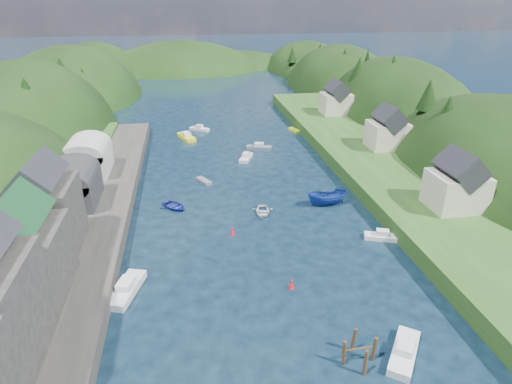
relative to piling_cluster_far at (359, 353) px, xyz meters
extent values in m
plane|color=black|center=(-4.43, 50.34, -1.05)|extent=(600.00, 600.00, 0.00)
ellipsoid|color=black|center=(-49.43, 75.34, -10.15)|extent=(44.00, 75.56, 52.00)
ellipsoid|color=black|center=(-49.43, 118.34, -9.49)|extent=(44.00, 75.56, 48.19)
ellipsoid|color=black|center=(-49.43, 160.34, -7.88)|extent=(44.00, 75.56, 39.00)
ellipsoid|color=black|center=(40.57, 32.34, -8.84)|extent=(36.00, 75.56, 44.49)
ellipsoid|color=black|center=(40.57, 75.34, -9.45)|extent=(36.00, 75.56, 48.00)
ellipsoid|color=black|center=(40.57, 118.34, -8.84)|extent=(36.00, 75.56, 44.49)
ellipsoid|color=black|center=(40.57, 160.34, -7.35)|extent=(36.00, 75.56, 36.00)
ellipsoid|color=black|center=(-14.43, 170.34, -11.05)|extent=(80.00, 60.00, 44.00)
ellipsoid|color=black|center=(13.57, 180.34, -13.05)|extent=(70.00, 56.00, 36.00)
cone|color=black|center=(-43.28, 61.80, 11.59)|extent=(4.73, 4.73, 5.75)
cone|color=black|center=(-45.46, 72.79, 12.06)|extent=(4.34, 4.34, 7.03)
cone|color=black|center=(-44.48, 83.37, 7.62)|extent=(5.28, 5.28, 5.68)
cone|color=black|center=(-45.59, 97.47, 10.84)|extent=(4.77, 4.77, 5.70)
cone|color=black|center=(-40.89, 100.05, 7.82)|extent=(4.07, 4.07, 5.76)
cone|color=black|center=(-44.78, 115.76, 8.84)|extent=(4.56, 4.56, 8.38)
cone|color=black|center=(-48.86, 122.55, 7.26)|extent=(4.75, 4.75, 5.96)
cone|color=black|center=(-44.17, 135.99, 7.93)|extent=(4.27, 4.27, 7.26)
cone|color=black|center=(31.94, 41.45, 9.10)|extent=(5.29, 5.29, 7.04)
cone|color=black|center=(32.09, 48.69, 11.32)|extent=(4.07, 4.07, 5.78)
cone|color=black|center=(34.41, 58.40, 6.96)|extent=(3.40, 3.40, 5.48)
cone|color=black|center=(36.62, 73.45, 10.87)|extent=(4.94, 4.94, 9.79)
cone|color=black|center=(31.62, 81.96, 11.08)|extent=(5.25, 5.25, 6.16)
cone|color=black|center=(36.90, 89.78, 11.39)|extent=(3.36, 3.36, 7.96)
cone|color=black|center=(36.78, 107.05, 9.79)|extent=(4.57, 4.57, 7.38)
cone|color=black|center=(35.59, 122.12, 7.90)|extent=(3.59, 3.59, 6.03)
cone|color=black|center=(35.28, 127.92, 10.33)|extent=(4.14, 4.14, 5.58)
cone|color=black|center=(28.82, 143.06, 7.59)|extent=(3.83, 3.83, 5.98)
cube|color=#2D2B28|center=(-28.43, 20.34, -0.05)|extent=(12.00, 110.00, 2.00)
cube|color=#234719|center=(-35.43, 20.34, 0.20)|extent=(12.00, 110.00, 2.50)
cube|color=#2D2B28|center=(-30.43, 12.34, 4.45)|extent=(8.00, 9.00, 7.00)
cube|color=#1E592D|center=(-30.43, 12.34, 8.91)|extent=(5.88, 9.36, 5.88)
cube|color=#2D2B28|center=(-30.43, 21.34, 4.95)|extent=(7.00, 8.00, 8.00)
cube|color=black|center=(-30.43, 21.34, 9.79)|extent=(5.15, 8.32, 5.15)
cube|color=#2D2D30|center=(-30.43, 33.34, 2.95)|extent=(7.00, 9.00, 4.00)
cylinder|color=#2D2D30|center=(-30.43, 33.34, 4.95)|extent=(7.00, 9.00, 7.00)
cube|color=#B2B2A8|center=(-30.43, 45.34, 2.95)|extent=(7.00, 9.00, 4.00)
cylinder|color=#B2B2A8|center=(-30.43, 45.34, 4.95)|extent=(7.00, 9.00, 7.00)
cube|color=#234719|center=(20.57, 40.34, 0.15)|extent=(16.00, 120.00, 2.40)
cube|color=beige|center=(22.57, 22.34, 3.85)|extent=(7.00, 6.00, 5.00)
cube|color=black|center=(22.57, 22.34, 7.19)|extent=(5.15, 6.24, 5.15)
cube|color=beige|center=(24.57, 48.34, 3.85)|extent=(7.00, 6.00, 5.00)
cube|color=black|center=(24.57, 48.34, 7.19)|extent=(5.15, 6.24, 5.15)
cube|color=beige|center=(23.57, 75.34, 3.85)|extent=(7.00, 6.00, 5.00)
cube|color=black|center=(23.57, 75.34, 7.19)|extent=(5.15, 6.24, 5.15)
cylinder|color=#382314|center=(1.36, 0.00, -0.03)|extent=(0.32, 0.32, 3.24)
cylinder|color=#382314|center=(0.00, 1.36, -0.03)|extent=(0.32, 0.32, 3.24)
cylinder|color=#382314|center=(-1.36, 0.00, -0.03)|extent=(0.32, 0.32, 3.24)
cylinder|color=#382314|center=(0.00, -1.36, -0.03)|extent=(0.32, 0.32, 3.24)
cylinder|color=#382314|center=(0.00, 0.00, 0.53)|extent=(3.27, 0.16, 0.16)
cone|color=red|center=(-3.28, 11.24, -0.60)|extent=(0.70, 0.70, 0.90)
sphere|color=red|center=(-3.28, 11.24, -0.10)|extent=(0.30, 0.30, 0.30)
cone|color=red|center=(-8.39, 23.88, -0.60)|extent=(0.70, 0.70, 0.90)
sphere|color=red|center=(-8.39, 23.88, -0.10)|extent=(0.30, 0.30, 0.30)
imported|color=navy|center=(-16.19, 33.14, -0.73)|extent=(5.40, 5.57, 0.94)
cube|color=silver|center=(4.31, -0.01, -0.68)|extent=(5.09, 5.96, 0.83)
cube|color=silver|center=(4.31, -0.01, 0.13)|extent=(2.34, 2.49, 0.70)
cube|color=yellow|center=(-13.80, 67.76, -0.65)|extent=(4.22, 6.70, 0.89)
cube|color=silver|center=(-13.80, 67.76, 0.19)|extent=(2.17, 2.61, 0.70)
cube|color=yellow|center=(11.70, 69.65, -0.81)|extent=(2.32, 4.08, 0.54)
cube|color=#595D65|center=(1.12, 58.05, -0.73)|extent=(5.50, 3.20, 0.73)
cube|color=silver|center=(1.12, 58.05, 0.03)|extent=(2.10, 1.70, 0.70)
cube|color=slate|center=(-11.26, 42.41, -0.82)|extent=(2.78, 3.81, 0.51)
cube|color=silver|center=(-2.45, 52.42, -0.74)|extent=(3.48, 5.22, 0.70)
cube|color=silver|center=(-2.45, 52.42, -0.01)|extent=(1.75, 2.05, 0.70)
imported|color=silver|center=(-3.29, 29.15, -0.75)|extent=(3.82, 4.85, 0.91)
cube|color=silver|center=(-21.14, 13.30, -0.65)|extent=(3.95, 6.74, 0.90)
cube|color=silver|center=(-21.14, 13.30, 0.19)|extent=(2.09, 2.58, 0.70)
imported|color=navy|center=(6.97, 30.39, 0.03)|extent=(6.59, 2.92, 2.48)
cube|color=silver|center=(11.07, 19.46, -0.76)|extent=(4.86, 2.94, 0.65)
cube|color=silver|center=(11.07, 19.46, -0.06)|extent=(1.87, 1.53, 0.70)
cube|color=silver|center=(-10.66, 74.08, -0.75)|extent=(4.83, 3.94, 0.67)
cube|color=silver|center=(-10.66, 74.08, -0.04)|extent=(1.99, 1.84, 0.70)
camera|label=1|loc=(-13.41, -26.12, 28.35)|focal=30.00mm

